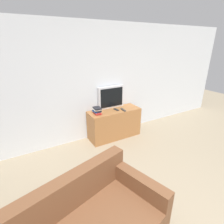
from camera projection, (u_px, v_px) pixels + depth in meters
name	position (u px, v px, depth m)	size (l,w,h in m)	color
wall_back	(79.00, 86.00, 3.76)	(9.00, 0.06, 2.60)	silver
tv_stand	(114.00, 123.00, 4.22)	(1.24, 0.47, 0.70)	#9E6638
television	(111.00, 97.00, 4.16)	(0.66, 0.09, 0.53)	silver
book_stack	(97.00, 111.00, 3.84)	(0.17, 0.23, 0.15)	#B72D28
remote_on_stand	(116.00, 110.00, 4.08)	(0.07, 0.15, 0.02)	#2D2D2D
remote_secondary	(123.00, 110.00, 4.07)	(0.06, 0.19, 0.02)	#2D2D2D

